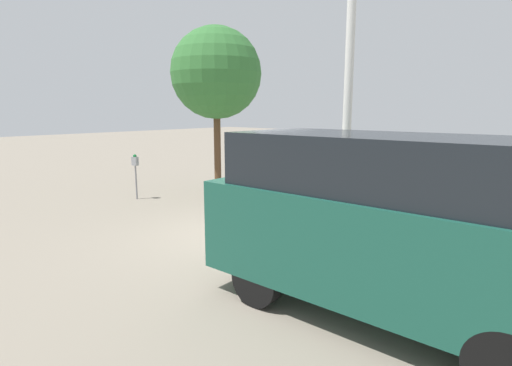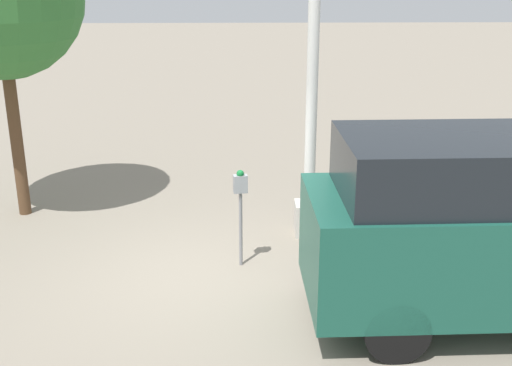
{
  "view_description": "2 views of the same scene",
  "coord_description": "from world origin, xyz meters",
  "px_view_note": "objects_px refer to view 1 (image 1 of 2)",
  "views": [
    {
      "loc": [
        5.76,
        -6.0,
        2.69
      ],
      "look_at": [
        0.43,
        0.12,
        1.2
      ],
      "focal_mm": 28.0,
      "sensor_mm": 36.0,
      "label": 1
    },
    {
      "loc": [
        0.65,
        -8.27,
        4.28
      ],
      "look_at": [
        0.84,
        0.45,
        1.26
      ],
      "focal_mm": 45.0,
      "sensor_mm": 36.0,
      "label": 2
    }
  ],
  "objects_px": {
    "parked_van": "(386,222)",
    "street_tree": "(216,74)",
    "parking_meter_far": "(135,166)",
    "lamp_post": "(347,121)",
    "parking_meter_near": "(271,188)"
  },
  "relations": [
    {
      "from": "parked_van",
      "to": "street_tree",
      "type": "xyz_separation_m",
      "value": [
        -7.05,
        3.76,
        2.47
      ]
    },
    {
      "from": "parked_van",
      "to": "street_tree",
      "type": "distance_m",
      "value": 8.37
    },
    {
      "from": "parking_meter_far",
      "to": "street_tree",
      "type": "bearing_deg",
      "value": 41.29
    },
    {
      "from": "parking_meter_far",
      "to": "street_tree",
      "type": "xyz_separation_m",
      "value": [
        1.59,
        1.91,
        2.75
      ]
    },
    {
      "from": "lamp_post",
      "to": "parked_van",
      "type": "distance_m",
      "value": 3.61
    },
    {
      "from": "parking_meter_far",
      "to": "street_tree",
      "type": "height_order",
      "value": "street_tree"
    },
    {
      "from": "parking_meter_near",
      "to": "street_tree",
      "type": "xyz_separation_m",
      "value": [
        -3.87,
        2.16,
        2.67
      ]
    },
    {
      "from": "parked_van",
      "to": "street_tree",
      "type": "height_order",
      "value": "street_tree"
    },
    {
      "from": "lamp_post",
      "to": "street_tree",
      "type": "bearing_deg",
      "value": 168.21
    },
    {
      "from": "parking_meter_far",
      "to": "lamp_post",
      "type": "relative_size",
      "value": 0.21
    },
    {
      "from": "street_tree",
      "to": "parked_van",
      "type": "bearing_deg",
      "value": -28.05
    },
    {
      "from": "parking_meter_far",
      "to": "parked_van",
      "type": "xyz_separation_m",
      "value": [
        8.65,
        -1.84,
        0.27
      ]
    },
    {
      "from": "parking_meter_near",
      "to": "parking_meter_far",
      "type": "relative_size",
      "value": 1.08
    },
    {
      "from": "lamp_post",
      "to": "street_tree",
      "type": "xyz_separation_m",
      "value": [
        -4.98,
        1.04,
        1.3
      ]
    },
    {
      "from": "street_tree",
      "to": "parking_meter_far",
      "type": "bearing_deg",
      "value": -129.76
    }
  ]
}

